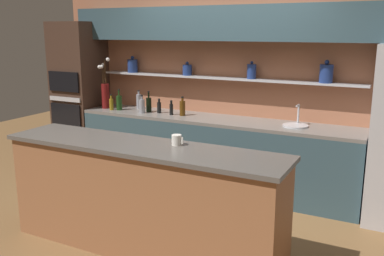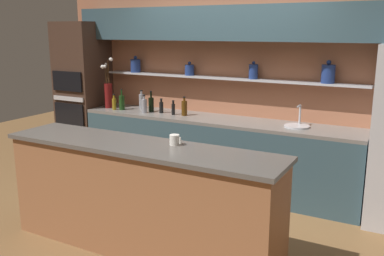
% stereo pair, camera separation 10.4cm
% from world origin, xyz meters
% --- Properties ---
extents(ground_plane, '(12.00, 12.00, 0.00)m').
position_xyz_m(ground_plane, '(0.00, 0.00, 0.00)').
color(ground_plane, brown).
extents(back_wall_unit, '(5.20, 0.44, 2.60)m').
position_xyz_m(back_wall_unit, '(-0.00, 1.53, 1.55)').
color(back_wall_unit, '#A86647').
rests_on(back_wall_unit, ground_plane).
extents(back_counter_unit, '(3.68, 0.62, 0.92)m').
position_xyz_m(back_counter_unit, '(-0.10, 1.24, 0.46)').
color(back_counter_unit, '#334C56').
rests_on(back_counter_unit, ground_plane).
extents(island_counter, '(2.69, 0.61, 1.02)m').
position_xyz_m(island_counter, '(0.00, -0.55, 0.51)').
color(island_counter, '#99603D').
rests_on(island_counter, ground_plane).
extents(oven_tower, '(0.64, 0.64, 2.13)m').
position_xyz_m(oven_tower, '(-2.28, 1.24, 1.06)').
color(oven_tower, '#3D281E').
rests_on(oven_tower, ground_plane).
extents(flower_vase, '(0.14, 0.14, 0.71)m').
position_xyz_m(flower_vase, '(-1.77, 1.19, 1.14)').
color(flower_vase, maroon).
rests_on(flower_vase, back_counter_unit).
extents(sink_fixture, '(0.29, 0.29, 0.25)m').
position_xyz_m(sink_fixture, '(0.94, 1.25, 0.94)').
color(sink_fixture, '#B7B7BC').
rests_on(sink_fixture, back_counter_unit).
extents(bottle_sauce_0, '(0.05, 0.05, 0.19)m').
position_xyz_m(bottle_sauce_0, '(-0.69, 1.19, 1.00)').
color(bottle_sauce_0, black).
rests_on(bottle_sauce_0, back_counter_unit).
extents(bottle_spirit_1, '(0.07, 0.07, 0.25)m').
position_xyz_m(bottle_spirit_1, '(-0.54, 1.21, 1.02)').
color(bottle_spirit_1, '#4C2D0C').
rests_on(bottle_spirit_1, back_counter_unit).
extents(bottle_wine_2, '(0.08, 0.08, 0.29)m').
position_xyz_m(bottle_wine_2, '(-1.51, 1.16, 1.03)').
color(bottle_wine_2, '#193814').
rests_on(bottle_wine_2, back_counter_unit).
extents(bottle_sauce_3, '(0.05, 0.05, 0.19)m').
position_xyz_m(bottle_sauce_3, '(-0.90, 1.22, 1.00)').
color(bottle_sauce_3, black).
rests_on(bottle_sauce_3, back_counter_unit).
extents(bottle_oil_4, '(0.06, 0.06, 0.22)m').
position_xyz_m(bottle_oil_4, '(-1.61, 1.11, 1.01)').
color(bottle_oil_4, olive).
rests_on(bottle_oil_4, back_counter_unit).
extents(bottle_spirit_5, '(0.07, 0.07, 0.26)m').
position_xyz_m(bottle_spirit_5, '(-1.33, 1.38, 1.03)').
color(bottle_spirit_5, gray).
rests_on(bottle_spirit_5, back_counter_unit).
extents(bottle_spirit_6, '(0.07, 0.07, 0.24)m').
position_xyz_m(bottle_spirit_6, '(-1.10, 1.12, 1.02)').
color(bottle_spirit_6, gray).
rests_on(bottle_spirit_6, back_counter_unit).
extents(bottle_wine_7, '(0.07, 0.07, 0.28)m').
position_xyz_m(bottle_wine_7, '(-1.07, 1.24, 1.02)').
color(bottle_wine_7, black).
rests_on(bottle_wine_7, back_counter_unit).
extents(coffee_mug, '(0.11, 0.09, 0.09)m').
position_xyz_m(coffee_mug, '(0.29, -0.42, 1.07)').
color(coffee_mug, silver).
rests_on(coffee_mug, island_counter).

